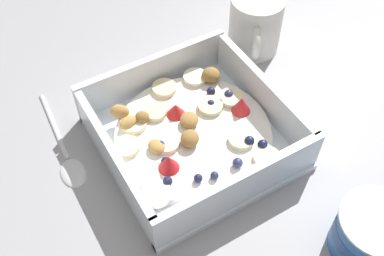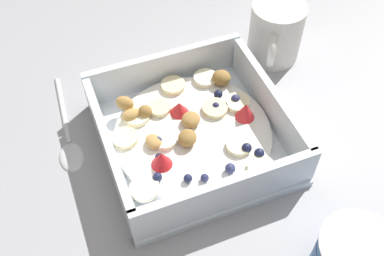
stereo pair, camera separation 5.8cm
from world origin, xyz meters
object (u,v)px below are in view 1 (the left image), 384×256
(fruit_bowl, at_px, (191,132))
(coffee_mug, at_px, (255,25))
(spoon, at_px, (66,156))
(yogurt_cup, at_px, (371,234))

(fruit_bowl, height_order, coffee_mug, coffee_mug)
(spoon, xyz_separation_m, yogurt_cup, (-0.24, 0.29, 0.03))
(yogurt_cup, height_order, coffee_mug, coffee_mug)
(fruit_bowl, xyz_separation_m, spoon, (0.15, -0.06, -0.02))
(spoon, bearing_deg, fruit_bowl, 158.86)
(fruit_bowl, distance_m, coffee_mug, 0.21)
(fruit_bowl, xyz_separation_m, coffee_mug, (-0.18, -0.11, 0.03))
(yogurt_cup, distance_m, coffee_mug, 0.35)
(spoon, bearing_deg, coffee_mug, -170.73)
(yogurt_cup, bearing_deg, coffee_mug, -104.47)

